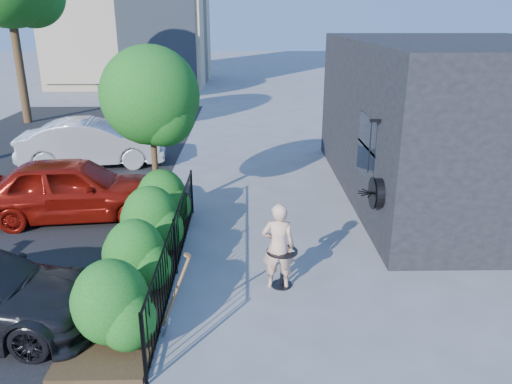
{
  "coord_description": "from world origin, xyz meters",
  "views": [
    {
      "loc": [
        -0.16,
        -8.34,
        4.59
      ],
      "look_at": [
        0.01,
        1.15,
        1.2
      ],
      "focal_mm": 35.0,
      "sensor_mm": 36.0,
      "label": 1
    }
  ],
  "objects_px": {
    "woman": "(278,246)",
    "shovel": "(174,299)",
    "cafe_table": "(282,262)",
    "car_red": "(73,188)",
    "car_silver": "(93,143)",
    "patio_tree": "(153,102)"
  },
  "relations": [
    {
      "from": "car_silver",
      "to": "patio_tree",
      "type": "bearing_deg",
      "value": -154.98
    },
    {
      "from": "patio_tree",
      "to": "woman",
      "type": "xyz_separation_m",
      "value": [
        2.61,
        -3.28,
        -1.97
      ]
    },
    {
      "from": "cafe_table",
      "to": "car_red",
      "type": "distance_m",
      "value": 5.73
    },
    {
      "from": "patio_tree",
      "to": "cafe_table",
      "type": "xyz_separation_m",
      "value": [
        2.68,
        -3.25,
        -2.28
      ]
    },
    {
      "from": "cafe_table",
      "to": "car_silver",
      "type": "xyz_separation_m",
      "value": [
        -5.51,
        7.67,
        0.26
      ]
    },
    {
      "from": "cafe_table",
      "to": "woman",
      "type": "height_order",
      "value": "woman"
    },
    {
      "from": "woman",
      "to": "shovel",
      "type": "height_order",
      "value": "woman"
    },
    {
      "from": "car_red",
      "to": "cafe_table",
      "type": "bearing_deg",
      "value": -130.97
    },
    {
      "from": "shovel",
      "to": "patio_tree",
      "type": "bearing_deg",
      "value": 101.91
    },
    {
      "from": "woman",
      "to": "shovel",
      "type": "xyz_separation_m",
      "value": [
        -1.63,
        -1.37,
        -0.18
      ]
    },
    {
      "from": "cafe_table",
      "to": "woman",
      "type": "bearing_deg",
      "value": -159.2
    },
    {
      "from": "patio_tree",
      "to": "car_silver",
      "type": "height_order",
      "value": "patio_tree"
    },
    {
      "from": "cafe_table",
      "to": "shovel",
      "type": "bearing_deg",
      "value": -140.54
    },
    {
      "from": "cafe_table",
      "to": "car_red",
      "type": "xyz_separation_m",
      "value": [
        -4.7,
        3.27,
        0.26
      ]
    },
    {
      "from": "patio_tree",
      "to": "cafe_table",
      "type": "distance_m",
      "value": 4.79
    },
    {
      "from": "woman",
      "to": "car_red",
      "type": "bearing_deg",
      "value": -33.06
    },
    {
      "from": "shovel",
      "to": "car_red",
      "type": "distance_m",
      "value": 5.55
    },
    {
      "from": "woman",
      "to": "car_silver",
      "type": "distance_m",
      "value": 9.42
    },
    {
      "from": "shovel",
      "to": "car_silver",
      "type": "relative_size",
      "value": 0.31
    },
    {
      "from": "cafe_table",
      "to": "woman",
      "type": "xyz_separation_m",
      "value": [
        -0.07,
        -0.03,
        0.31
      ]
    },
    {
      "from": "car_red",
      "to": "shovel",
      "type": "bearing_deg",
      "value": -153.41
    },
    {
      "from": "woman",
      "to": "shovel",
      "type": "relative_size",
      "value": 1.14
    }
  ]
}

